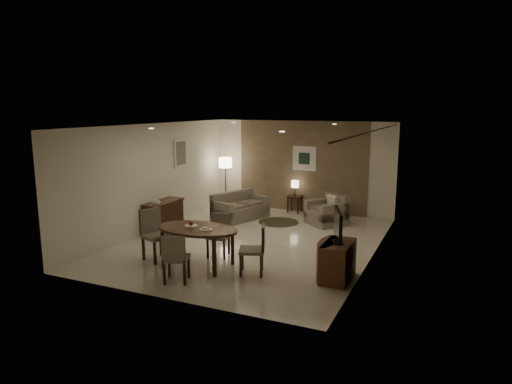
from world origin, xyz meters
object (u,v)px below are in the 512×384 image
at_px(console_desk, 164,216).
at_px(tv_cabinet, 338,261).
at_px(sofa, 240,206).
at_px(armchair, 326,210).
at_px(chair_right, 252,250).
at_px(chair_near, 176,257).
at_px(chair_left, 157,235).
at_px(side_table, 295,204).
at_px(chair_far, 218,236).
at_px(floor_lamp, 226,183).
at_px(dining_table, 198,247).

xyz_separation_m(console_desk, tv_cabinet, (4.89, -1.50, -0.03)).
bearing_deg(sofa, armchair, -60.75).
distance_m(tv_cabinet, chair_right, 1.61).
height_order(console_desk, chair_near, chair_near).
distance_m(chair_left, sofa, 3.80).
height_order(chair_near, chair_left, chair_left).
bearing_deg(chair_near, side_table, -112.35).
bearing_deg(chair_far, armchair, 57.41).
distance_m(side_table, floor_lamp, 2.24).
height_order(chair_far, chair_left, chair_left).
height_order(console_desk, side_table, console_desk).
relative_size(dining_table, sofa, 1.05).
distance_m(tv_cabinet, floor_lamp, 6.43).
distance_m(console_desk, dining_table, 2.93).
distance_m(chair_far, floor_lamp, 4.65).
bearing_deg(sofa, tv_cabinet, -113.52).
bearing_deg(armchair, floor_lamp, -152.57).
bearing_deg(chair_right, tv_cabinet, 82.45).
relative_size(armchair, floor_lamp, 0.57).
relative_size(armchair, side_table, 1.78).
distance_m(console_desk, tv_cabinet, 5.11).
xyz_separation_m(dining_table, armchair, (1.43, 4.19, 0.01)).
bearing_deg(floor_lamp, sofa, -46.25).
distance_m(chair_near, sofa, 4.72).
relative_size(chair_near, side_table, 1.80).
distance_m(tv_cabinet, side_table, 5.36).
xyz_separation_m(side_table, floor_lamp, (-2.15, -0.32, 0.53)).
bearing_deg(chair_right, chair_left, -108.83).
bearing_deg(tv_cabinet, dining_table, -170.70).
height_order(tv_cabinet, floor_lamp, floor_lamp).
distance_m(chair_left, chair_right, 2.08).
bearing_deg(side_table, chair_left, -102.28).
bearing_deg(sofa, chair_right, -131.84).
xyz_separation_m(dining_table, side_table, (0.19, 5.18, -0.14)).
xyz_separation_m(console_desk, sofa, (1.28, 1.83, 0.00)).
bearing_deg(armchair, tv_cabinet, -32.67).
bearing_deg(console_desk, dining_table, -41.45).
height_order(console_desk, floor_lamp, floor_lamp).
xyz_separation_m(tv_cabinet, dining_table, (-2.69, -0.44, 0.04)).
xyz_separation_m(chair_far, chair_right, (1.06, -0.63, 0.03)).
xyz_separation_m(dining_table, sofa, (-0.92, 3.77, -0.02)).
xyz_separation_m(sofa, floor_lamp, (-1.04, 1.09, 0.41)).
height_order(armchair, floor_lamp, floor_lamp).
relative_size(console_desk, chair_near, 1.32).
distance_m(chair_near, floor_lamp, 6.06).
bearing_deg(chair_far, dining_table, -107.49).
bearing_deg(tv_cabinet, floor_lamp, 136.45).
relative_size(tv_cabinet, sofa, 0.56).
bearing_deg(chair_near, floor_lamp, -91.65).
xyz_separation_m(chair_near, chair_left, (-1.01, 0.82, 0.07)).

